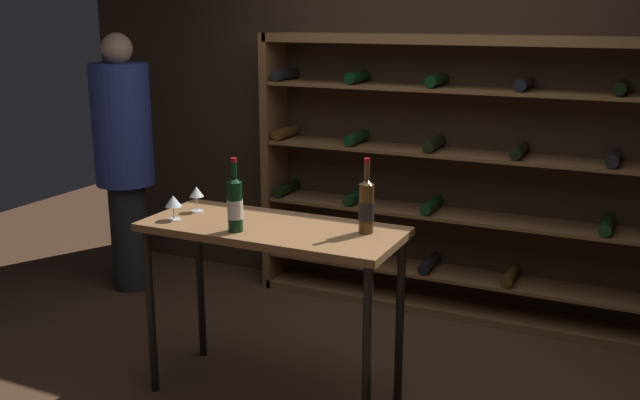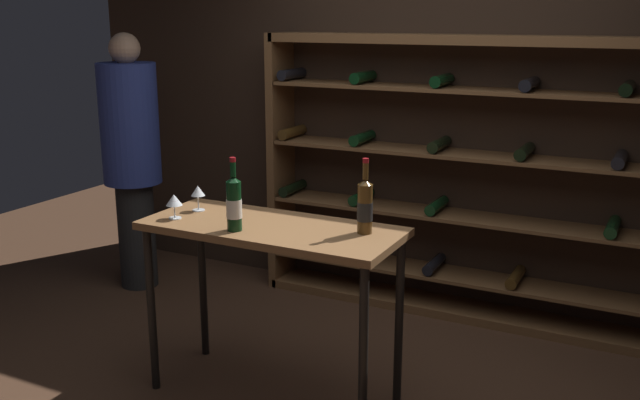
{
  "view_description": "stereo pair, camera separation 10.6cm",
  "coord_description": "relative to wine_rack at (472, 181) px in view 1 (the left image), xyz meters",
  "views": [
    {
      "loc": [
        1.38,
        -3.09,
        2.01
      ],
      "look_at": [
        -0.17,
        0.19,
        1.06
      ],
      "focal_mm": 40.29,
      "sensor_mm": 36.0,
      "label": 1
    },
    {
      "loc": [
        1.47,
        -3.05,
        2.01
      ],
      "look_at": [
        -0.17,
        0.19,
        1.06
      ],
      "focal_mm": 40.29,
      "sensor_mm": 36.0,
      "label": 2
    }
  ],
  "objects": [
    {
      "name": "wine_bottle_green_slim",
      "position": [
        -0.19,
        -1.42,
        0.16
      ],
      "size": [
        0.08,
        0.08,
        0.37
      ],
      "color": "#4C3314",
      "rests_on": "tasting_table"
    },
    {
      "name": "wine_glass_stemmed_left",
      "position": [
        -1.18,
        -1.64,
        0.12
      ],
      "size": [
        0.09,
        0.09,
        0.13
      ],
      "color": "silver",
      "rests_on": "tasting_table"
    },
    {
      "name": "wine_glass_stemmed_right",
      "position": [
        -1.16,
        -1.45,
        0.12
      ],
      "size": [
        0.08,
        0.08,
        0.14
      ],
      "color": "silver",
      "rests_on": "tasting_table"
    },
    {
      "name": "wine_rack",
      "position": [
        0.0,
        0.0,
        0.0
      ],
      "size": [
        3.04,
        0.32,
        1.88
      ],
      "color": "brown",
      "rests_on": "ground"
    },
    {
      "name": "person_guest_khaki",
      "position": [
        -2.41,
        -0.56,
        0.1
      ],
      "size": [
        0.42,
        0.42,
        1.88
      ],
      "rotation": [
        0.0,
        0.0,
        2.65
      ],
      "color": "black",
      "rests_on": "ground"
    },
    {
      "name": "wine_bottle_amber_reserve",
      "position": [
        -0.78,
        -1.67,
        0.16
      ],
      "size": [
        0.08,
        0.08,
        0.37
      ],
      "color": "black",
      "rests_on": "tasting_table"
    },
    {
      "name": "back_wall",
      "position": [
        -0.33,
        0.21,
        0.52
      ],
      "size": [
        5.73,
        0.1,
        2.93
      ],
      "primitive_type": "cube",
      "color": "#332319",
      "rests_on": "ground"
    },
    {
      "name": "tasting_table",
      "position": [
        -0.67,
        -1.51,
        -0.09
      ],
      "size": [
        1.34,
        0.56,
        0.96
      ],
      "color": "brown",
      "rests_on": "ground"
    }
  ]
}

